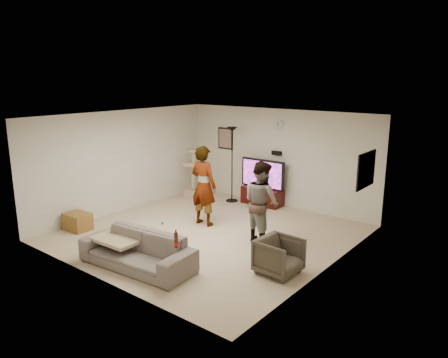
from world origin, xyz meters
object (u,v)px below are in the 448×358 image
Objects in this scene: sofa at (137,250)px; person_left at (203,186)px; cat_tree at (193,173)px; person_right at (261,202)px; armchair at (279,256)px; tv at (263,174)px; beer_bottle at (176,240)px; floor_lamp at (232,165)px; tv_stand at (262,196)px; side_table at (78,221)px.

person_left is at bearing 97.94° from sofa.
person_right reaches higher than cat_tree.
cat_tree reaches higher than armchair.
person_right is 2.64m from sofa.
tv is at bearing 89.60° from sofa.
beer_bottle is at bearing -5.21° from sofa.
floor_lamp is 4.52m from sofa.
tv reaches higher than beer_bottle.
armchair is at bearing -52.39° from tv_stand.
sofa is at bearing -59.80° from cat_tree.
person_right is (2.23, -1.93, -0.17)m from floor_lamp.
person_right reaches higher than sofa.
cat_tree reaches higher than sofa.
tv_stand is at bearing 17.15° from floor_lamp.
sofa is (0.38, -4.55, 0.08)m from tv_stand.
floor_lamp is 8.02× the size of beer_bottle.
armchair is at bearing 50.30° from beer_bottle.
tv_stand is 0.54× the size of floor_lamp.
tv_stand is at bearing 89.60° from sofa.
tv_stand is 0.60× the size of person_left.
beer_bottle is 0.44× the size of side_table.
tv is 2.03m from cat_tree.
cat_tree is 2.38m from person_left.
sofa is at bearing -9.74° from side_table.
person_right reaches higher than armchair.
side_table is at bearing 103.94° from armchair.
tv_stand is at bearing 15.49° from cat_tree.
cat_tree is 5.46× the size of beer_bottle.
beer_bottle is at bearing 107.97° from person_right.
beer_bottle is (1.55, -2.43, -0.16)m from person_left.
armchair is at bearing 27.38° from sofa.
cat_tree is 4.66m from sofa.
person_right is at bearing -25.99° from cat_tree.
tv_stand is 0.80× the size of cat_tree.
sofa is at bearing 101.11° from person_left.
armchair reaches higher than side_table.
tv is 5.06× the size of beer_bottle.
side_table is (-3.48, 0.43, -0.56)m from beer_bottle.
beer_bottle is (0.98, 0.00, 0.44)m from sofa.
sofa is 8.54× the size of beer_bottle.
cat_tree is at bearing 61.62° from armchair.
tv_stand is 4.06m from armchair.
floor_lamp is 2.89× the size of armchair.
tv_stand is 1.15m from floor_lamp.
sofa is at bearing -85.19° from tv.
tv_stand is at bearing 106.69° from beer_bottle.
side_table is (-2.50, 0.43, -0.12)m from sofa.
person_left is (0.63, -1.87, -0.10)m from floor_lamp.
side_table is at bearing -108.56° from floor_lamp.
side_table is (-0.16, -3.58, -0.49)m from cat_tree.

